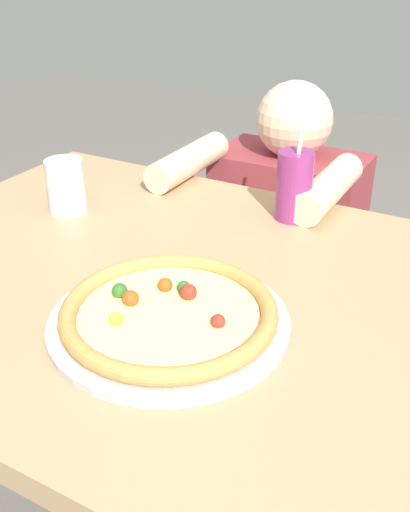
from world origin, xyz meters
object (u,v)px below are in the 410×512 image
at_px(pizza_near, 169,315).
at_px(water_cup_clear, 66,185).
at_px(drink_cup_colored, 293,185).
at_px(diner_seated, 283,269).

bearing_deg(pizza_near, water_cup_clear, 148.56).
bearing_deg(water_cup_clear, drink_cup_colored, 24.99).
height_order(drink_cup_colored, diner_seated, drink_cup_colored).
distance_m(drink_cup_colored, diner_seated, 0.53).
height_order(drink_cup_colored, water_cup_clear, drink_cup_colored).
distance_m(pizza_near, water_cup_clear, 0.47).
bearing_deg(pizza_near, diner_seated, 98.74).
height_order(pizza_near, water_cup_clear, water_cup_clear).
xyz_separation_m(pizza_near, water_cup_clear, (-0.40, 0.25, 0.04)).
relative_size(pizza_near, drink_cup_colored, 1.45).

